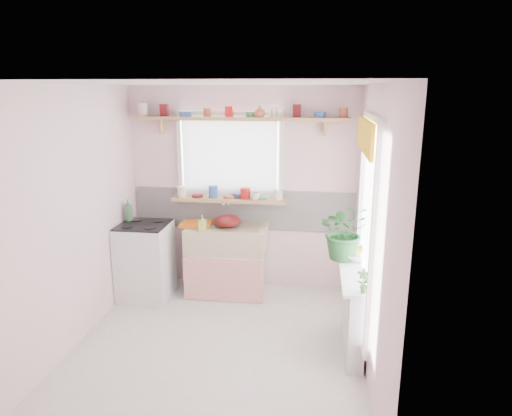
# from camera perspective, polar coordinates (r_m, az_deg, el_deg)

# --- Properties ---
(room) EXTENTS (3.20, 3.20, 3.20)m
(room) POSITION_cam_1_polar(r_m,az_deg,el_deg) (4.85, 4.61, 1.69)
(room) COLOR silver
(room) RESTS_ON ground
(sink_unit) EXTENTS (0.95, 0.65, 1.11)m
(sink_unit) POSITION_cam_1_polar(r_m,az_deg,el_deg) (5.64, -3.63, -6.41)
(sink_unit) COLOR white
(sink_unit) RESTS_ON ground
(cooker) EXTENTS (0.58, 0.58, 0.93)m
(cooker) POSITION_cam_1_polar(r_m,az_deg,el_deg) (5.67, -13.64, -6.38)
(cooker) COLOR white
(cooker) RESTS_ON ground
(radiator_ledge) EXTENTS (0.22, 0.95, 0.78)m
(radiator_ledge) POSITION_cam_1_polar(r_m,az_deg,el_deg) (4.57, 12.07, -12.46)
(radiator_ledge) COLOR white
(radiator_ledge) RESTS_ON ground
(windowsill) EXTENTS (1.40, 0.22, 0.04)m
(windowsill) POSITION_cam_1_polar(r_m,az_deg,el_deg) (5.60, -3.37, 1.05)
(windowsill) COLOR tan
(windowsill) RESTS_ON room
(pine_shelf) EXTENTS (2.52, 0.24, 0.04)m
(pine_shelf) POSITION_cam_1_polar(r_m,az_deg,el_deg) (5.42, -1.96, 11.11)
(pine_shelf) COLOR tan
(pine_shelf) RESTS_ON room
(shelf_crockery) EXTENTS (2.47, 0.11, 0.12)m
(shelf_crockery) POSITION_cam_1_polar(r_m,az_deg,el_deg) (5.42, -2.21, 11.90)
(shelf_crockery) COLOR silver
(shelf_crockery) RESTS_ON pine_shelf
(sill_crockery) EXTENTS (1.35, 0.11, 0.12)m
(sill_crockery) POSITION_cam_1_polar(r_m,az_deg,el_deg) (5.59, -3.55, 1.81)
(sill_crockery) COLOR silver
(sill_crockery) RESTS_ON windowsill
(dish_tray) EXTENTS (0.36, 0.27, 0.04)m
(dish_tray) POSITION_cam_1_polar(r_m,az_deg,el_deg) (5.58, -7.49, -2.00)
(dish_tray) COLOR orange
(dish_tray) RESTS_ON sink_unit
(colander) EXTENTS (0.38, 0.38, 0.14)m
(colander) POSITION_cam_1_polar(r_m,az_deg,el_deg) (5.48, -3.58, -1.60)
(colander) COLOR #550E0F
(colander) RESTS_ON sink_unit
(jade_plant) EXTENTS (0.61, 0.55, 0.59)m
(jade_plant) POSITION_cam_1_polar(r_m,az_deg,el_deg) (4.68, 11.10, -2.81)
(jade_plant) COLOR #245B29
(jade_plant) RESTS_ON radiator_ledge
(fruit_bowl) EXTENTS (0.34, 0.34, 0.08)m
(fruit_bowl) POSITION_cam_1_polar(r_m,az_deg,el_deg) (4.77, 12.39, -5.82)
(fruit_bowl) COLOR white
(fruit_bowl) RESTS_ON radiator_ledge
(herb_pot) EXTENTS (0.12, 0.08, 0.21)m
(herb_pot) POSITION_cam_1_polar(r_m,az_deg,el_deg) (4.00, 13.29, -8.89)
(herb_pot) COLOR #3D702D
(herb_pot) RESTS_ON radiator_ledge
(soap_bottle_sink) EXTENTS (0.09, 0.10, 0.19)m
(soap_bottle_sink) POSITION_cam_1_polar(r_m,az_deg,el_deg) (5.35, -6.73, -1.86)
(soap_bottle_sink) COLOR #BDCA5A
(soap_bottle_sink) RESTS_ON sink_unit
(sill_cup) EXTENTS (0.15, 0.15, 0.09)m
(sill_cup) POSITION_cam_1_polar(r_m,az_deg,el_deg) (5.47, -0.13, 1.48)
(sill_cup) COLOR beige
(sill_cup) RESTS_ON windowsill
(sill_bowl) EXTENTS (0.18, 0.18, 0.05)m
(sill_bowl) POSITION_cam_1_polar(r_m,az_deg,el_deg) (5.63, -2.16, 1.63)
(sill_bowl) COLOR #3145A1
(sill_bowl) RESTS_ON windowsill
(shelf_vase) EXTENTS (0.17, 0.17, 0.14)m
(shelf_vase) POSITION_cam_1_polar(r_m,az_deg,el_deg) (5.32, 0.46, 12.00)
(shelf_vase) COLOR #A65433
(shelf_vase) RESTS_ON pine_shelf
(cooker_bottle) EXTENTS (0.11, 0.11, 0.26)m
(cooker_bottle) POSITION_cam_1_polar(r_m,az_deg,el_deg) (5.67, -15.65, -0.26)
(cooker_bottle) COLOR #387144
(cooker_bottle) RESTS_ON cooker
(fruit) EXTENTS (0.20, 0.14, 0.10)m
(fruit) POSITION_cam_1_polar(r_m,az_deg,el_deg) (4.75, 12.50, -5.11)
(fruit) COLOR orange
(fruit) RESTS_ON fruit_bowl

